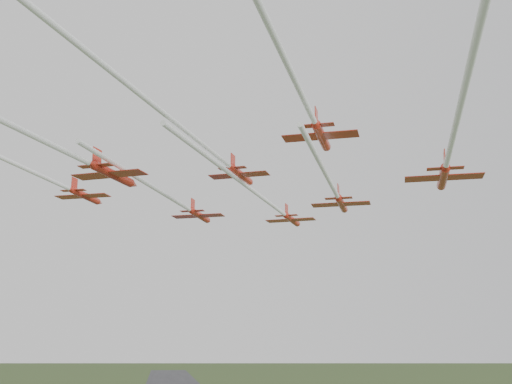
{
  "coord_description": "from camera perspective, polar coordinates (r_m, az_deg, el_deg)",
  "views": [
    {
      "loc": [
        -9.66,
        -97.53,
        26.12
      ],
      "look_at": [
        3.9,
        -4.15,
        48.83
      ],
      "focal_mm": 45.0,
      "sensor_mm": 36.0,
      "label": 1
    }
  ],
  "objects": [
    {
      "name": "jet_lead",
      "position": [
        102.87,
        1.12,
        -0.91
      ],
      "size": [
        28.05,
        55.39,
        2.67
      ],
      "rotation": [
        0.0,
        0.0,
        -0.44
      ],
      "color": "red"
    },
    {
      "name": "jet_row4_left",
      "position": [
        71.88,
        -17.29,
        3.83
      ],
      "size": [
        24.93,
        48.09,
        2.78
      ],
      "rotation": [
        0.0,
        0.0,
        -0.45
      ],
      "color": "red"
    },
    {
      "name": "jet_row4_right",
      "position": [
        61.22,
        3.36,
        10.14
      ],
      "size": [
        27.95,
        62.95,
        2.72
      ],
      "rotation": [
        0.0,
        0.0,
        -0.39
      ],
      "color": "red"
    },
    {
      "name": "jet_row2_left",
      "position": [
        99.62,
        -6.91,
        -0.95
      ],
      "size": [
        19.97,
        44.85,
        2.62
      ],
      "rotation": [
        0.0,
        0.0,
        -0.38
      ],
      "color": "red"
    },
    {
      "name": "jet_row3_left",
      "position": [
        84.75,
        -20.11,
        2.12
      ],
      "size": [
        24.53,
        57.09,
        2.41
      ],
      "rotation": [
        0.0,
        0.0,
        -0.38
      ],
      "color": "red"
    },
    {
      "name": "jet_row2_right",
      "position": [
        91.48,
        7.01,
        0.09
      ],
      "size": [
        18.69,
        41.09,
        2.68
      ],
      "rotation": [
        0.0,
        0.0,
        -0.38
      ],
      "color": "red"
    },
    {
      "name": "jet_row3_right",
      "position": [
        72.49,
        16.9,
        3.86
      ],
      "size": [
        23.1,
        54.04,
        2.9
      ],
      "rotation": [
        0.0,
        0.0,
        -0.36
      ],
      "color": "red"
    },
    {
      "name": "jet_row3_mid",
      "position": [
        74.75,
        -5.2,
        4.59
      ],
      "size": [
        27.65,
        55.86,
        2.5
      ],
      "rotation": [
        0.0,
        0.0,
        -0.44
      ],
      "color": "red"
    }
  ]
}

